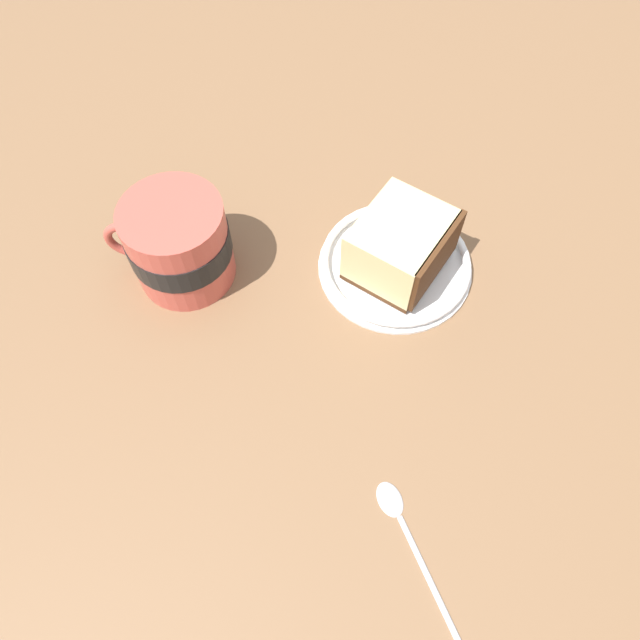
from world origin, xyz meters
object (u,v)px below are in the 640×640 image
teaspoon (404,528)px  cake_slice (401,246)px  tea_mug (178,243)px  small_plate (395,264)px

teaspoon → cake_slice: bearing=170.3°
cake_slice → teaspoon: (24.80, -4.23, -3.50)cm
tea_mug → teaspoon: 32.24cm
cake_slice → teaspoon: bearing=-9.7°
tea_mug → teaspoon: bearing=31.5°
small_plate → cake_slice: cake_slice is taller
small_plate → cake_slice: (0.18, 0.21, 3.10)cm
small_plate → tea_mug: tea_mug is taller
small_plate → teaspoon: 25.30cm
cake_slice → small_plate: bearing=-131.1°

